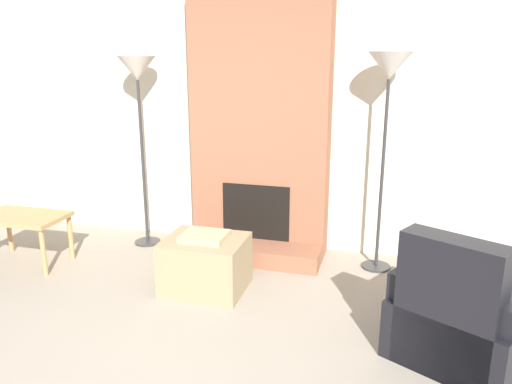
% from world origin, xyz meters
% --- Properties ---
extents(wall_back, '(7.93, 0.06, 2.60)m').
position_xyz_m(wall_back, '(0.00, 2.68, 1.30)').
color(wall_back, beige).
rests_on(wall_back, ground_plane).
extents(fireplace, '(1.32, 0.67, 2.60)m').
position_xyz_m(fireplace, '(0.00, 2.47, 1.21)').
color(fireplace, '#935B42').
rests_on(fireplace, ground_plane).
extents(ottoman, '(0.66, 0.55, 0.50)m').
position_xyz_m(ottoman, '(-0.20, 1.49, 0.23)').
color(ottoman, '#998460').
rests_on(ottoman, ground_plane).
extents(armchair, '(1.10, 1.17, 0.89)m').
position_xyz_m(armchair, '(1.75, 1.06, 0.27)').
color(armchair, black).
rests_on(armchair, ground_plane).
extents(side_table, '(0.78, 0.47, 0.48)m').
position_xyz_m(side_table, '(-2.02, 1.55, 0.41)').
color(side_table, tan).
rests_on(side_table, ground_plane).
extents(floor_lamp_left, '(0.37, 0.37, 1.89)m').
position_xyz_m(floor_lamp_left, '(-1.17, 2.32, 1.67)').
color(floor_lamp_left, '#333333').
rests_on(floor_lamp_left, ground_plane).
extents(floor_lamp_right, '(0.37, 0.37, 1.93)m').
position_xyz_m(floor_lamp_right, '(1.16, 2.32, 1.70)').
color(floor_lamp_right, '#333333').
rests_on(floor_lamp_right, ground_plane).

